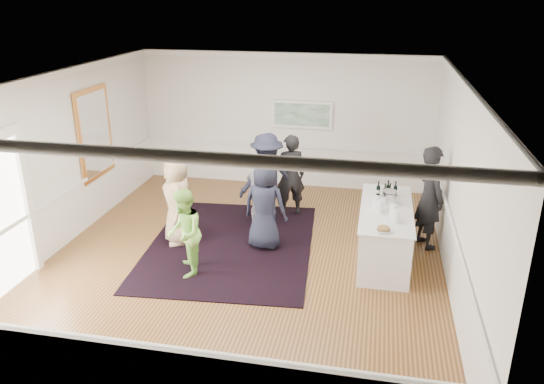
% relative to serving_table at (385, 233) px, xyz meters
% --- Properties ---
extents(floor, '(8.00, 8.00, 0.00)m').
position_rel_serving_table_xyz_m(floor, '(-2.43, -0.52, -0.48)').
color(floor, olive).
rests_on(floor, ground).
extents(ceiling, '(7.00, 8.00, 0.02)m').
position_rel_serving_table_xyz_m(ceiling, '(-2.43, -0.52, 2.72)').
color(ceiling, white).
rests_on(ceiling, wall_back).
extents(wall_left, '(0.02, 8.00, 3.20)m').
position_rel_serving_table_xyz_m(wall_left, '(-5.93, -0.52, 1.12)').
color(wall_left, white).
rests_on(wall_left, floor).
extents(wall_right, '(0.02, 8.00, 3.20)m').
position_rel_serving_table_xyz_m(wall_right, '(1.07, -0.52, 1.12)').
color(wall_right, white).
rests_on(wall_right, floor).
extents(wall_back, '(7.00, 0.02, 3.20)m').
position_rel_serving_table_xyz_m(wall_back, '(-2.43, 3.48, 1.12)').
color(wall_back, white).
rests_on(wall_back, floor).
extents(wall_front, '(7.00, 0.02, 3.20)m').
position_rel_serving_table_xyz_m(wall_front, '(-2.43, -4.52, 1.12)').
color(wall_front, white).
rests_on(wall_front, floor).
extents(wainscoting, '(7.00, 8.00, 1.00)m').
position_rel_serving_table_xyz_m(wainscoting, '(-2.43, -0.52, 0.02)').
color(wainscoting, white).
rests_on(wainscoting, floor).
extents(mirror, '(0.05, 1.25, 1.85)m').
position_rel_serving_table_xyz_m(mirror, '(-5.88, 0.78, 1.32)').
color(mirror, '#E08F41').
rests_on(mirror, wall_left).
extents(landscape_painting, '(1.44, 0.06, 0.66)m').
position_rel_serving_table_xyz_m(landscape_painting, '(-2.03, 3.42, 1.30)').
color(landscape_painting, white).
rests_on(landscape_painting, wall_back).
extents(area_rug, '(3.32, 4.19, 0.02)m').
position_rel_serving_table_xyz_m(area_rug, '(-2.82, -0.10, -0.47)').
color(area_rug, black).
rests_on(area_rug, floor).
extents(serving_table, '(0.90, 2.37, 0.96)m').
position_rel_serving_table_xyz_m(serving_table, '(0.00, 0.00, 0.00)').
color(serving_table, silver).
rests_on(serving_table, floor).
extents(bartender, '(0.75, 0.84, 1.94)m').
position_rel_serving_table_xyz_m(bartender, '(0.77, 0.65, 0.49)').
color(bartender, black).
rests_on(bartender, floor).
extents(guest_tan, '(0.88, 1.01, 1.75)m').
position_rel_serving_table_xyz_m(guest_tan, '(-3.82, -0.15, 0.39)').
color(guest_tan, tan).
rests_on(guest_tan, floor).
extents(guest_green, '(0.77, 0.87, 1.51)m').
position_rel_serving_table_xyz_m(guest_green, '(-3.27, -1.27, 0.27)').
color(guest_green, '#90D756').
rests_on(guest_green, floor).
extents(guest_lilac, '(0.88, 0.87, 1.49)m').
position_rel_serving_table_xyz_m(guest_lilac, '(-2.50, 0.86, 0.26)').
color(guest_lilac, silver).
rests_on(guest_lilac, floor).
extents(guest_dark_a, '(1.36, 1.31, 1.86)m').
position_rel_serving_table_xyz_m(guest_dark_a, '(-2.41, 1.24, 0.44)').
color(guest_dark_a, '#1D2031').
rests_on(guest_dark_a, floor).
extents(guest_dark_b, '(0.75, 0.63, 1.76)m').
position_rel_serving_table_xyz_m(guest_dark_b, '(-1.98, 1.61, 0.40)').
color(guest_dark_b, black).
rests_on(guest_dark_b, floor).
extents(guest_navy, '(0.90, 0.66, 1.68)m').
position_rel_serving_table_xyz_m(guest_navy, '(-2.18, -0.01, 0.36)').
color(guest_navy, '#1D2031').
rests_on(guest_navy, floor).
extents(wine_bottles, '(0.38, 0.27, 0.31)m').
position_rel_serving_table_xyz_m(wine_bottles, '(-0.00, 0.54, 0.63)').
color(wine_bottles, black).
rests_on(wine_bottles, serving_table).
extents(juice_pitchers, '(0.45, 0.64, 0.24)m').
position_rel_serving_table_xyz_m(juice_pitchers, '(-0.02, -0.31, 0.60)').
color(juice_pitchers, '#78A23A').
rests_on(juice_pitchers, serving_table).
extents(ice_bucket, '(0.26, 0.26, 0.25)m').
position_rel_serving_table_xyz_m(ice_bucket, '(0.03, 0.20, 0.59)').
color(ice_bucket, silver).
rests_on(ice_bucket, serving_table).
extents(nut_bowl, '(0.24, 0.24, 0.07)m').
position_rel_serving_table_xyz_m(nut_bowl, '(-0.05, -1.00, 0.51)').
color(nut_bowl, white).
rests_on(nut_bowl, serving_table).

